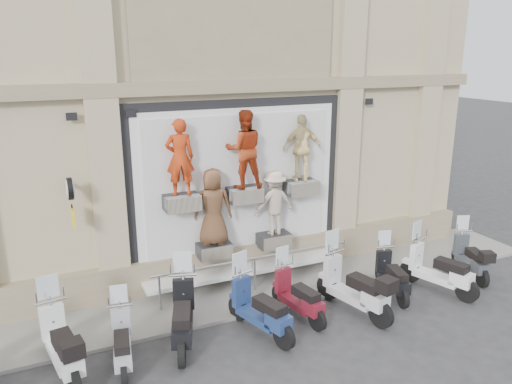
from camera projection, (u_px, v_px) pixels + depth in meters
ground at (295, 334)px, 10.30m from camera, size 90.00×90.00×0.00m
sidewalk at (253, 290)px, 12.13m from camera, size 16.00×2.20×0.08m
building at (185, 38)px, 14.78m from camera, size 14.00×8.60×12.00m
shop_vitrine at (243, 188)px, 12.05m from camera, size 5.60×0.88×4.30m
guard_rail at (255, 275)px, 11.93m from camera, size 5.06×0.10×0.93m
clock_sign_bracket at (71, 196)px, 10.14m from camera, size 0.10×0.80×1.02m
scooter_b at (60, 333)px, 8.81m from camera, size 0.93×2.13×1.68m
scooter_c at (121, 333)px, 9.08m from camera, size 0.75×1.76×1.38m
scooter_d at (182, 305)px, 9.76m from camera, size 1.24×2.16×1.69m
scooter_e at (260, 298)px, 10.11m from camera, size 1.10×2.06×1.61m
scooter_f at (298, 287)px, 10.77m from camera, size 0.81×1.86×1.46m
scooter_g at (354, 277)px, 10.92m from camera, size 1.10×2.23×1.74m
scooter_h at (393, 267)px, 11.79m from camera, size 0.95×1.82×1.42m
scooter_i at (440, 260)px, 11.91m from camera, size 1.20×2.09×1.63m
scooter_j at (472, 250)px, 12.78m from camera, size 1.09×1.86×1.45m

